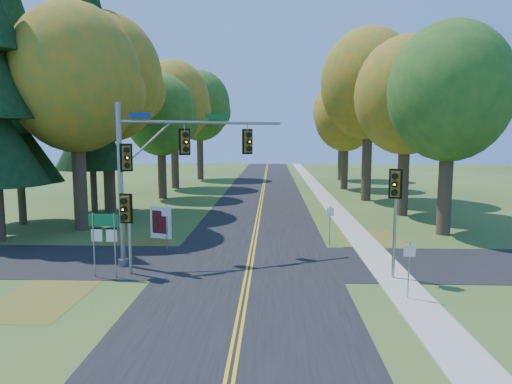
{
  "coord_description": "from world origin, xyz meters",
  "views": [
    {
      "loc": [
        1.03,
        -19.11,
        5.98
      ],
      "look_at": [
        0.22,
        3.53,
        3.2
      ],
      "focal_mm": 32.0,
      "sensor_mm": 36.0,
      "label": 1
    }
  ],
  "objects_px": {
    "traffic_mast": "(165,161)",
    "route_sign_cluster": "(104,232)",
    "east_signal_pole": "(395,196)",
    "info_kiosk": "(161,223)"
  },
  "relations": [
    {
      "from": "traffic_mast",
      "to": "info_kiosk",
      "type": "xyz_separation_m",
      "value": [
        -1.51,
        4.96,
        -3.88
      ]
    },
    {
      "from": "traffic_mast",
      "to": "route_sign_cluster",
      "type": "distance_m",
      "value": 4.34
    },
    {
      "from": "east_signal_pole",
      "to": "info_kiosk",
      "type": "relative_size",
      "value": 2.5
    },
    {
      "from": "info_kiosk",
      "to": "east_signal_pole",
      "type": "bearing_deg",
      "value": -12.17
    },
    {
      "from": "east_signal_pole",
      "to": "route_sign_cluster",
      "type": "bearing_deg",
      "value": -157.15
    },
    {
      "from": "route_sign_cluster",
      "to": "traffic_mast",
      "type": "bearing_deg",
      "value": 54.52
    },
    {
      "from": "traffic_mast",
      "to": "route_sign_cluster",
      "type": "relative_size",
      "value": 2.7
    },
    {
      "from": "route_sign_cluster",
      "to": "info_kiosk",
      "type": "bearing_deg",
      "value": 89.38
    },
    {
      "from": "route_sign_cluster",
      "to": "info_kiosk",
      "type": "height_order",
      "value": "route_sign_cluster"
    },
    {
      "from": "traffic_mast",
      "to": "route_sign_cluster",
      "type": "bearing_deg",
      "value": -153.89
    }
  ]
}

